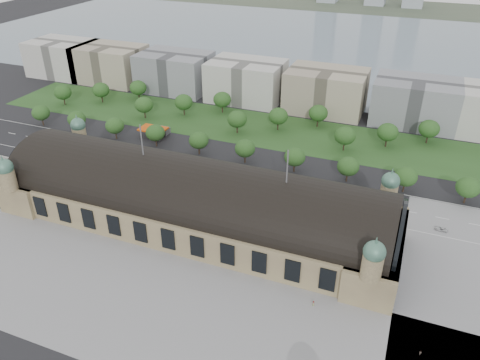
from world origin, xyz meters
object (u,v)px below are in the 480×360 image
at_px(petrol_station, 158,130).
at_px(traffic_car_5, 287,180).
at_px(parked_car_2, 125,169).
at_px(bus_east, 309,198).
at_px(traffic_car_4, 241,191).
at_px(parked_car_6, 154,181).
at_px(parked_car_0, 106,166).
at_px(bus_mid, 250,184).
at_px(traffic_car_3, 156,151).
at_px(pedestrian_0, 313,304).
at_px(traffic_car_6, 441,229).
at_px(parked_car_1, 126,170).
at_px(parked_car_3, 146,179).
at_px(parked_car_4, 140,178).
at_px(bus_west, 176,172).
at_px(traffic_car_0, 40,142).
at_px(traffic_car_2, 144,161).
at_px(parked_car_5, 124,169).
at_px(pedestrian_2, 420,353).

xyz_separation_m(petrol_station, traffic_car_5, (77.60, -21.78, -2.25)).
distance_m(parked_car_2, bus_east, 85.32).
relative_size(traffic_car_4, parked_car_6, 0.70).
distance_m(parked_car_0, bus_mid, 69.12).
distance_m(traffic_car_3, pedestrian_0, 121.09).
distance_m(traffic_car_4, bus_mid, 5.35).
bearing_deg(traffic_car_6, bus_mid, -86.33).
distance_m(traffic_car_5, parked_car_1, 73.51).
bearing_deg(traffic_car_6, parked_car_3, -80.47).
bearing_deg(parked_car_0, traffic_car_4, 62.48).
xyz_separation_m(parked_car_0, parked_car_6, (28.13, -3.63, 0.12)).
height_order(petrol_station, parked_car_4, petrol_station).
height_order(parked_car_4, bus_west, bus_west).
height_order(traffic_car_0, parked_car_6, parked_car_6).
height_order(traffic_car_5, traffic_car_6, traffic_car_5).
bearing_deg(bus_west, parked_car_0, 101.04).
xyz_separation_m(traffic_car_2, parked_car_5, (-4.56, -10.43, -0.12)).
xyz_separation_m(parked_car_5, pedestrian_2, (132.48, -57.88, 0.17)).
bearing_deg(pedestrian_0, bus_east, 125.19).
distance_m(parked_car_4, pedestrian_0, 101.79).
height_order(petrol_station, parked_car_2, petrol_station).
xyz_separation_m(traffic_car_4, parked_car_0, (-66.90, -2.40, 0.02)).
xyz_separation_m(traffic_car_2, bus_mid, (54.55, -3.43, 0.92)).
distance_m(parked_car_4, pedestrian_2, 132.90).
height_order(traffic_car_4, parked_car_1, parked_car_1).
relative_size(traffic_car_6, pedestrian_2, 2.78).
relative_size(petrol_station, parked_car_3, 3.54).
bearing_deg(pedestrian_2, traffic_car_2, 32.47).
xyz_separation_m(traffic_car_0, parked_car_1, (57.86, -9.00, 0.03)).
bearing_deg(pedestrian_0, pedestrian_2, 6.92).
relative_size(petrol_station, bus_west, 1.04).
relative_size(parked_car_6, bus_west, 0.40).
distance_m(traffic_car_5, bus_west, 50.02).
distance_m(traffic_car_4, traffic_car_5, 22.45).
bearing_deg(parked_car_6, parked_car_4, -122.63).
height_order(parked_car_0, bus_mid, bus_mid).
distance_m(traffic_car_2, traffic_car_5, 68.51).
bearing_deg(bus_mid, bus_east, -91.25).
relative_size(parked_car_2, parked_car_3, 1.34).
relative_size(parked_car_5, bus_east, 0.38).
bearing_deg(traffic_car_2, parked_car_6, 44.56).
bearing_deg(parked_car_0, traffic_car_0, -130.84).
relative_size(parked_car_1, bus_west, 0.42).
bearing_deg(pedestrian_2, traffic_car_5, 8.67).
relative_size(parked_car_0, parked_car_4, 1.02).
bearing_deg(traffic_car_0, traffic_car_4, 83.67).
xyz_separation_m(traffic_car_0, traffic_car_5, (129.01, 9.51, -0.05)).
height_order(traffic_car_3, traffic_car_5, traffic_car_3).
bearing_deg(bus_west, traffic_car_6, -87.18).
relative_size(petrol_station, parked_car_4, 3.53).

